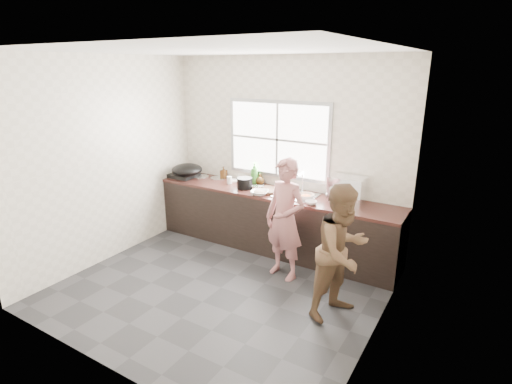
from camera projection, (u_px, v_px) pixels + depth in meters
The scene contains 30 objects.
floor at pixel (221, 288), 4.80m from camera, with size 3.60×3.20×0.01m, color #2C2C2F.
ceiling at pixel (214, 50), 3.99m from camera, with size 3.60×3.20×0.01m, color silver.
wall_back at pixel (285, 154), 5.70m from camera, with size 3.60×0.01×2.70m, color beige.
wall_left at pixel (108, 161), 5.29m from camera, with size 0.01×3.20×2.70m, color beige.
wall_right at pixel (384, 209), 3.50m from camera, with size 0.01×3.20×2.70m, color silver.
wall_front at pixel (94, 228), 3.09m from camera, with size 3.60×0.01×2.70m, color beige.
cabinet at pixel (273, 222), 5.73m from camera, with size 3.60×0.62×0.82m, color black.
countertop at pixel (273, 193), 5.60m from camera, with size 3.60×0.64×0.04m, color #351A15.
sink at pixel (296, 196), 5.42m from camera, with size 0.55×0.45×0.02m, color silver.
faucet at pixel (303, 182), 5.54m from camera, with size 0.02×0.02×0.30m, color silver.
window_frame at pixel (278, 139), 5.68m from camera, with size 1.60×0.05×1.10m, color #9EA0A5.
window_glazing at pixel (277, 140), 5.66m from camera, with size 1.50×0.01×1.00m, color white.
woman at pixel (285, 223), 4.88m from camera, with size 0.52×0.34×1.42m, color #B16B6A.
person_side at pixel (342, 252), 4.10m from camera, with size 0.71×0.55×1.45m, color brown.
cutting_board at pixel (266, 190), 5.61m from camera, with size 0.38×0.38×0.04m, color black.
cleaver at pixel (257, 186), 5.72m from camera, with size 0.21×0.10×0.01m, color #AFB1B6.
bowl_mince at pixel (260, 193), 5.46m from camera, with size 0.24×0.24×0.06m, color white.
bowl_crabs at pixel (306, 197), 5.28m from camera, with size 0.18×0.18×0.06m, color silver.
bowl_held at pixel (311, 202), 5.09m from camera, with size 0.19×0.19×0.06m, color white.
black_pot at pixel (245, 183), 5.73m from camera, with size 0.22×0.22×0.16m, color black.
plate_food at pixel (235, 180), 6.15m from camera, with size 0.19×0.19×0.02m, color white.
bottle_green at pixel (255, 173), 5.96m from camera, with size 0.13×0.13×0.33m, color #35802A.
bottle_brown_tall at pixel (224, 173), 6.26m from camera, with size 0.08×0.08×0.17m, color #502F14.
bottle_brown_short at pixel (260, 180), 5.93m from camera, with size 0.12×0.12×0.15m, color #3E2A0F.
glass_jar at pixel (230, 180), 5.98m from camera, with size 0.08×0.08×0.11m, color white.
burner at pixel (184, 175), 6.36m from camera, with size 0.39×0.39×0.06m, color black.
wok at pixel (187, 170), 6.20m from camera, with size 0.47×0.47×0.18m, color black.
dish_rack at pixel (347, 189), 5.16m from camera, with size 0.44×0.31×0.33m, color white.
pot_lid_left at pixel (201, 176), 6.37m from camera, with size 0.25×0.25×0.01m, color silver.
pot_lid_right at pixel (218, 178), 6.28m from camera, with size 0.23×0.23×0.01m, color silver.
Camera 1 is at (2.55, -3.40, 2.55)m, focal length 28.00 mm.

